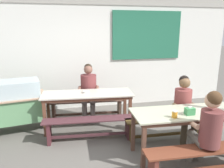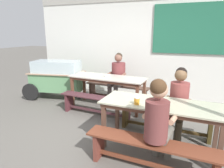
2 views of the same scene
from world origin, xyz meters
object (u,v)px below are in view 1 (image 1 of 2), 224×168
Objects in this scene: bench_far_front at (89,126)px; person_center_facing at (89,89)px; tissue_box at (190,111)px; condiment_jar at (175,114)px; person_right_near_table at (184,105)px; bench_near_back at (170,125)px; bench_near_front at (204,157)px; soup_bowl at (86,92)px; dining_table_near at (187,116)px; bench_far_back at (87,106)px; dining_table_far at (88,97)px; person_near_front at (208,127)px; food_cart at (7,103)px.

person_center_facing is (0.13, 1.06, 0.44)m from bench_far_front.
condiment_jar is (-0.28, -0.06, -0.00)m from tissue_box.
person_center_facing is 2.13m from person_right_near_table.
bench_near_front is (-0.05, -1.12, 0.00)m from bench_near_back.
bench_near_back is 12.34× the size of soup_bowl.
person_right_near_table is 8.83× the size of tissue_box.
dining_table_near is at bearing -92.81° from bench_near_back.
bench_near_back is at bearing -45.14° from bench_far_back.
bench_near_back is at bearing -44.80° from person_center_facing.
bench_far_back is 1.01× the size of bench_near_front.
bench_near_front is (-0.03, -0.56, -0.40)m from dining_table_near.
dining_table_far reaches higher than bench_near_back.
dining_table_near is 1.01× the size of bench_far_back.
person_near_front is (0.00, -1.04, 0.42)m from bench_near_back.
person_right_near_table is at bearing -29.62° from dining_table_far.
tissue_box is at bearing -114.21° from person_right_near_table.
person_near_front is (1.41, -2.45, 0.42)m from bench_far_back.
dining_table_near is at bearing -44.61° from soup_bowl.
soup_bowl reaches higher than dining_table_near.
condiment_jar is 0.77× the size of soup_bowl.
bench_near_back is at bearing -19.03° from food_cart.
bench_near_front is at bearing -35.95° from food_cart.
person_center_facing reaches higher than person_right_near_table.
bench_near_back is 1.42× the size of person_right_near_table.
person_near_front reaches higher than tissue_box.
food_cart is 3.70m from person_near_front.
dining_table_far is at bearing 135.24° from dining_table_near.
bench_far_front is 1.37× the size of person_near_front.
person_center_facing is at bearing 80.15° from dining_table_far.
food_cart is at bearing 153.98° from bench_far_front.
dining_table_near is at bearing -115.95° from person_right_near_table.
soup_bowl is (-1.68, 0.96, 0.10)m from person_right_near_table.
dining_table_far is at bearing -94.88° from bench_far_back.
tissue_box is at bearing -57.46° from bench_far_back.
condiment_jar is (2.69, -1.79, 0.21)m from food_cart.
bench_near_front is 0.43m from person_near_front.
food_cart is (-1.59, 0.20, -0.08)m from dining_table_far.
condiment_jar is at bearing -55.36° from dining_table_far.
person_right_near_table reaches higher than bench_far_back.
bench_near_back is at bearing 156.76° from person_right_near_table.
person_center_facing reaches higher than food_cart.
dining_table_near is 0.48m from person_near_front.
food_cart is 1.50× the size of person_right_near_table.
tissue_box reaches higher than dining_table_near.
food_cart is 1.71m from person_center_facing.
soup_bowl is (-1.48, 1.91, 0.08)m from person_near_front.
bench_near_front is at bearing -88.45° from tissue_box.
bench_far_front is at bearing 135.62° from bench_near_front.
person_center_facing is at bearing 82.75° from bench_far_front.
bench_near_back is 0.99× the size of bench_near_front.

